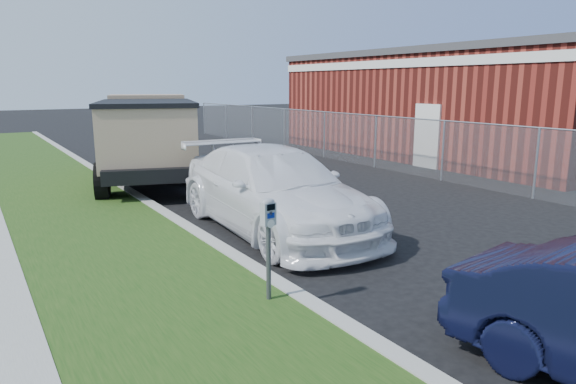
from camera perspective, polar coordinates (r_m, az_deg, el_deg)
ground at (r=9.33m, az=10.67°, el=-6.14°), size 120.00×120.00×0.00m
streetside at (r=8.92m, az=-27.32°, el=-7.70°), size 6.12×50.00×0.15m
chainlink_fence at (r=18.17m, az=9.73°, el=6.67°), size 0.06×30.06×30.00m
brick_building at (r=23.18m, az=19.37°, el=9.40°), size 9.20×14.20×4.17m
parking_meter at (r=6.47m, az=-2.20°, el=-3.89°), size 0.19×0.14×1.34m
white_wagon at (r=10.15m, az=-1.61°, el=0.26°), size 2.50×5.68×1.62m
dump_truck at (r=15.82m, az=-15.26°, el=6.26°), size 4.20×6.85×2.53m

